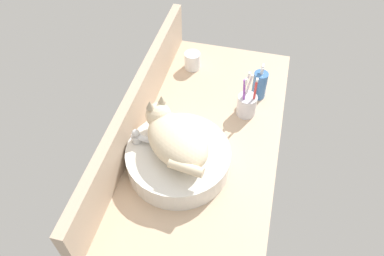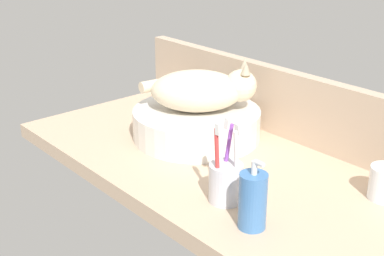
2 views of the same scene
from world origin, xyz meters
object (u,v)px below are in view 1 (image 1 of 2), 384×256
(cat, at_px, (175,138))
(faucet, at_px, (140,143))
(soap_dispenser, at_px, (260,85))
(water_glass, at_px, (192,61))
(sink_basin, at_px, (178,159))
(toothbrush_cup, at_px, (247,104))

(cat, height_order, faucet, cat)
(soap_dispenser, relative_size, water_glass, 2.00)
(sink_basin, height_order, water_glass, sink_basin)
(soap_dispenser, distance_m, toothbrush_cup, 0.12)
(sink_basin, distance_m, cat, 0.10)
(soap_dispenser, bearing_deg, toothbrush_cup, 162.85)
(faucet, bearing_deg, sink_basin, -93.56)
(sink_basin, bearing_deg, soap_dispenser, -27.96)
(faucet, distance_m, water_glass, 0.53)
(cat, height_order, soap_dispenser, cat)
(faucet, distance_m, toothbrush_cup, 0.44)
(faucet, height_order, water_glass, faucet)
(sink_basin, distance_m, toothbrush_cup, 0.36)
(sink_basin, bearing_deg, cat, 51.29)
(faucet, bearing_deg, soap_dispenser, -41.19)
(sink_basin, distance_m, soap_dispenser, 0.47)
(cat, bearing_deg, sink_basin, -128.71)
(toothbrush_cup, xyz_separation_m, water_glass, (0.22, 0.27, -0.02))
(sink_basin, bearing_deg, water_glass, 8.84)
(sink_basin, distance_m, water_glass, 0.54)
(cat, height_order, water_glass, cat)
(cat, distance_m, faucet, 0.14)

